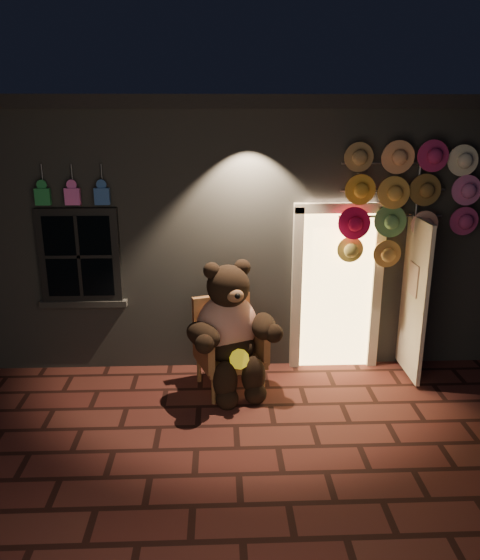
{
  "coord_description": "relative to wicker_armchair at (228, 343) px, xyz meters",
  "views": [
    {
      "loc": [
        -0.16,
        -5.19,
        3.28
      ],
      "look_at": [
        0.08,
        1.0,
        1.35
      ],
      "focal_mm": 35.0,
      "sensor_mm": 36.0,
      "label": 1
    }
  ],
  "objects": [
    {
      "name": "wicker_armchair",
      "position": [
        0.0,
        0.0,
        0.0
      ],
      "size": [
        0.93,
        0.89,
        1.11
      ],
      "rotation": [
        0.0,
        0.0,
        0.33
      ],
      "color": "olive",
      "rests_on": "ground"
    },
    {
      "name": "teddy_bear",
      "position": [
        0.03,
        -0.14,
        0.23
      ],
      "size": [
        1.13,
        1.05,
        1.64
      ],
      "rotation": [
        0.0,
        0.0,
        0.33
      ],
      "color": "red",
      "rests_on": "ground"
    },
    {
      "name": "ground",
      "position": [
        0.07,
        -0.95,
        -0.56
      ],
      "size": [
        60.0,
        60.0,
        0.0
      ],
      "primitive_type": "plane",
      "color": "#552620",
      "rests_on": "ground"
    },
    {
      "name": "hat_rack",
      "position": [
        2.16,
        0.33,
        1.68
      ],
      "size": [
        1.66,
        0.22,
        2.92
      ],
      "color": "#59595E",
      "rests_on": "ground"
    },
    {
      "name": "shop_building",
      "position": [
        0.07,
        3.04,
        1.18
      ],
      "size": [
        7.3,
        5.95,
        3.51
      ],
      "color": "slate",
      "rests_on": "ground"
    }
  ]
}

